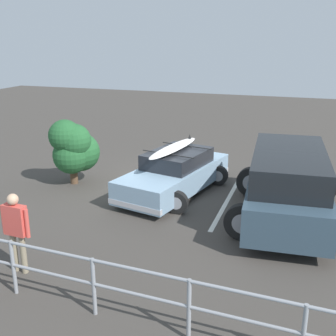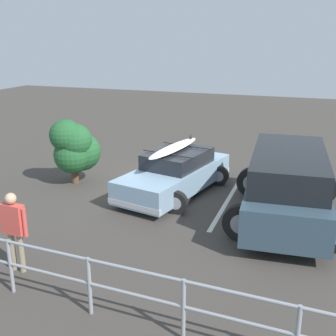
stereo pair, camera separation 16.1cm
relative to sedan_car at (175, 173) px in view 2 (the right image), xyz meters
name	(u,v)px [view 2 (the right image)]	position (x,y,z in m)	size (l,w,h in m)	color
ground_plane	(161,184)	(0.66, -0.52, -0.62)	(44.00, 44.00, 0.02)	#423D38
parking_stripe	(228,199)	(-1.63, 0.04, -0.61)	(4.54, 0.12, 0.00)	silver
sedan_car	(175,173)	(0.00, 0.00, 0.00)	(2.79, 4.48, 1.54)	#8CADC6
suv_car	(287,185)	(-3.26, 0.92, 0.34)	(2.99, 5.07, 1.81)	#334756
person_bystander	(14,225)	(1.54, 5.25, 0.39)	(0.64, 0.22, 1.66)	gray
railing_fence	(89,277)	(-0.52, 5.98, 0.09)	(10.04, 0.55, 1.05)	gray
bush_near_left	(75,148)	(3.20, 0.32, 0.58)	(1.32, 1.58, 2.10)	brown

